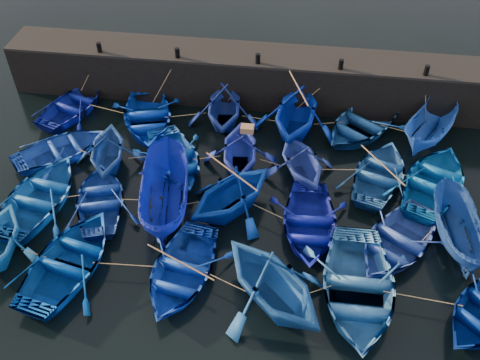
# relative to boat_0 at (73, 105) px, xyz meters

# --- Properties ---
(ground) EXTENTS (120.00, 120.00, 0.00)m
(ground) POSITION_rel_boat_0_xyz_m (9.24, -7.89, -0.46)
(ground) COLOR black
(ground) RESTS_ON ground
(quay_wall) EXTENTS (26.00, 2.50, 2.50)m
(quay_wall) POSITION_rel_boat_0_xyz_m (9.24, 2.61, 0.79)
(quay_wall) COLOR black
(quay_wall) RESTS_ON ground
(quay_top) EXTENTS (26.00, 2.50, 0.12)m
(quay_top) POSITION_rel_boat_0_xyz_m (9.24, 2.61, 2.10)
(quay_top) COLOR black
(quay_top) RESTS_ON quay_wall
(bollard_0) EXTENTS (0.24, 0.24, 0.50)m
(bollard_0) POSITION_rel_boat_0_xyz_m (1.24, 1.71, 2.41)
(bollard_0) COLOR black
(bollard_0) RESTS_ON quay_top
(bollard_1) EXTENTS (0.24, 0.24, 0.50)m
(bollard_1) POSITION_rel_boat_0_xyz_m (5.24, 1.71, 2.41)
(bollard_1) COLOR black
(bollard_1) RESTS_ON quay_top
(bollard_2) EXTENTS (0.24, 0.24, 0.50)m
(bollard_2) POSITION_rel_boat_0_xyz_m (9.24, 1.71, 2.41)
(bollard_2) COLOR black
(bollard_2) RESTS_ON quay_top
(bollard_3) EXTENTS (0.24, 0.24, 0.50)m
(bollard_3) POSITION_rel_boat_0_xyz_m (13.24, 1.71, 2.41)
(bollard_3) COLOR black
(bollard_3) RESTS_ON quay_top
(bollard_4) EXTENTS (0.24, 0.24, 0.50)m
(bollard_4) POSITION_rel_boat_0_xyz_m (17.24, 1.71, 2.41)
(bollard_4) COLOR black
(bollard_4) RESTS_ON quay_top
(boat_0) EXTENTS (4.42, 5.19, 0.91)m
(boat_0) POSITION_rel_boat_0_xyz_m (0.00, 0.00, 0.00)
(boat_0) COLOR navy
(boat_0) RESTS_ON ground
(boat_1) EXTENTS (4.87, 5.85, 1.05)m
(boat_1) POSITION_rel_boat_0_xyz_m (4.02, -0.54, 0.07)
(boat_1) COLOR #0631BA
(boat_1) RESTS_ON ground
(boat_2) EXTENTS (3.96, 4.47, 2.18)m
(boat_2) POSITION_rel_boat_0_xyz_m (7.78, 0.11, 0.63)
(boat_2) COLOR navy
(boat_2) RESTS_ON ground
(boat_3) EXTENTS (4.70, 5.27, 2.53)m
(boat_3) POSITION_rel_boat_0_xyz_m (11.33, -0.10, 0.81)
(boat_3) COLOR #062ABF
(boat_3) RESTS_ON ground
(boat_4) EXTENTS (5.84, 6.14, 1.04)m
(boat_4) POSITION_rel_boat_0_xyz_m (14.52, 0.28, 0.06)
(boat_4) COLOR navy
(boat_4) RESTS_ON ground
(boat_5) EXTENTS (3.70, 4.87, 1.78)m
(boat_5) POSITION_rel_boat_0_xyz_m (17.64, -0.14, 0.43)
(boat_5) COLOR blue
(boat_5) RESTS_ON ground
(boat_6) EXTENTS (5.32, 5.22, 0.90)m
(boat_6) POSITION_rel_boat_0_xyz_m (0.70, -3.46, -0.00)
(boat_6) COLOR #1B46B7
(boat_6) RESTS_ON ground
(boat_7) EXTENTS (3.90, 4.30, 1.96)m
(boat_7) POSITION_rel_boat_0_xyz_m (3.14, -3.79, 0.52)
(boat_7) COLOR navy
(boat_7) RESTS_ON ground
(boat_8) EXTENTS (5.18, 5.69, 0.97)m
(boat_8) POSITION_rel_boat_0_xyz_m (6.06, -3.48, 0.03)
(boat_8) COLOR blue
(boat_8) RESTS_ON ground
(boat_9) EXTENTS (3.83, 4.31, 2.07)m
(boat_9) POSITION_rel_boat_0_xyz_m (9.03, -3.05, 0.58)
(boat_9) COLOR #1E309E
(boat_9) RESTS_ON ground
(boat_10) EXTENTS (4.42, 4.69, 1.96)m
(boat_10) POSITION_rel_boat_0_xyz_m (11.78, -3.36, 0.52)
(boat_10) COLOR #273D94
(boat_10) RESTS_ON ground
(boat_11) EXTENTS (4.41, 5.24, 0.93)m
(boat_11) POSITION_rel_boat_0_xyz_m (15.25, -3.16, 0.01)
(boat_11) COLOR navy
(boat_11) RESTS_ON ground
(boat_12) EXTENTS (5.25, 6.00, 1.04)m
(boat_12) POSITION_rel_boat_0_xyz_m (17.56, -3.44, 0.06)
(boat_12) COLOR #095DAF
(boat_12) RESTS_ON ground
(boat_13) EXTENTS (4.31, 5.53, 1.05)m
(boat_13) POSITION_rel_boat_0_xyz_m (1.06, -6.63, 0.07)
(boat_13) COLOR #1151A7
(boat_13) RESTS_ON ground
(boat_14) EXTENTS (4.19, 4.99, 0.89)m
(boat_14) POSITION_rel_boat_0_xyz_m (3.61, -6.36, -0.01)
(boat_14) COLOR #193F9E
(boat_14) RESTS_ON ground
(boat_15) EXTENTS (2.80, 5.47, 2.02)m
(boat_15) POSITION_rel_boat_0_xyz_m (6.33, -6.26, 0.55)
(boat_15) COLOR navy
(boat_15) RESTS_ON ground
(boat_16) EXTENTS (5.54, 5.63, 2.24)m
(boat_16) POSITION_rel_boat_0_xyz_m (9.05, -5.91, 0.67)
(boat_16) COLOR #042F94
(boat_16) RESTS_ON ground
(boat_17) EXTENTS (3.46, 4.72, 0.95)m
(boat_17) POSITION_rel_boat_0_xyz_m (12.25, -6.59, 0.02)
(boat_17) COLOR #0D1591
(boat_17) RESTS_ON ground
(boat_18) EXTENTS (5.33, 5.74, 0.97)m
(boat_18) POSITION_rel_boat_0_xyz_m (15.65, -7.05, 0.03)
(boat_18) COLOR #2C49A7
(boat_18) RESTS_ON ground
(boat_19) EXTENTS (2.19, 4.44, 1.65)m
(boat_19) POSITION_rel_boat_0_xyz_m (17.88, -6.45, 0.37)
(boat_19) COLOR navy
(boat_19) RESTS_ON ground
(boat_21) EXTENTS (4.56, 5.65, 1.04)m
(boat_21) POSITION_rel_boat_0_xyz_m (3.54, -9.71, 0.06)
(boat_21) COLOR #023B8E
(boat_21) RESTS_ON ground
(boat_22) EXTENTS (3.98, 5.07, 0.96)m
(boat_22) POSITION_rel_boat_0_xyz_m (7.73, -9.57, 0.02)
(boat_22) COLOR #103BBB
(boat_22) RESTS_ON ground
(boat_23) EXTENTS (6.17, 6.17, 2.47)m
(boat_23) POSITION_rel_boat_0_xyz_m (11.10, -10.20, 0.78)
(boat_23) COLOR #185398
(boat_23) RESTS_ON ground
(boat_24) EXTENTS (4.03, 5.58, 1.15)m
(boat_24) POSITION_rel_boat_0_xyz_m (14.09, -9.54, 0.12)
(boat_24) COLOR blue
(boat_24) RESTS_ON ground
(wooden_crate) EXTENTS (0.56, 0.42, 0.28)m
(wooden_crate) POSITION_rel_boat_0_xyz_m (9.33, -3.05, 1.75)
(wooden_crate) COLOR #9C6E44
(wooden_crate) RESTS_ON boat_9
(mooring_ropes) EXTENTS (17.69, 11.86, 2.10)m
(mooring_ropes) POSITION_rel_boat_0_xyz_m (9.39, -2.91, 0.43)
(mooring_ropes) COLOR tan
(mooring_ropes) RESTS_ON ground
(loose_oars) EXTENTS (9.78, 11.55, 1.66)m
(loose_oars) POSITION_rel_boat_0_xyz_m (10.84, -4.68, 1.24)
(loose_oars) COLOR #99724C
(loose_oars) RESTS_ON ground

